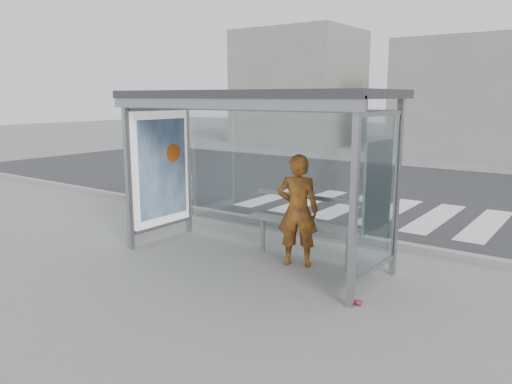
# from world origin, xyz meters

# --- Properties ---
(ground) EXTENTS (80.00, 80.00, 0.00)m
(ground) POSITION_xyz_m (0.00, 0.00, 0.00)
(ground) COLOR slate
(ground) RESTS_ON ground
(road) EXTENTS (30.00, 10.00, 0.01)m
(road) POSITION_xyz_m (0.00, 7.00, 0.00)
(road) COLOR #2A2A2D
(road) RESTS_ON ground
(curb) EXTENTS (30.00, 0.18, 0.12)m
(curb) POSITION_xyz_m (0.00, 1.95, 0.06)
(curb) COLOR gray
(curb) RESTS_ON ground
(crosswalk) EXTENTS (5.55, 3.00, 0.00)m
(crosswalk) POSITION_xyz_m (0.00, 4.50, 0.00)
(crosswalk) COLOR silver
(crosswalk) RESTS_ON ground
(bus_shelter) EXTENTS (4.25, 1.65, 2.62)m
(bus_shelter) POSITION_xyz_m (-0.37, 0.06, 1.98)
(bus_shelter) COLOR gray
(bus_shelter) RESTS_ON ground
(building_left) EXTENTS (6.00, 5.00, 6.00)m
(building_left) POSITION_xyz_m (-10.00, 18.00, 3.00)
(building_left) COLOR gray
(building_left) RESTS_ON ground
(building_center) EXTENTS (8.00, 5.00, 5.00)m
(building_center) POSITION_xyz_m (0.00, 18.00, 2.50)
(building_center) COLOR gray
(building_center) RESTS_ON ground
(person) EXTENTS (0.73, 0.62, 1.70)m
(person) POSITION_xyz_m (0.67, 0.25, 0.85)
(person) COLOR #E44915
(person) RESTS_ON ground
(bench) EXTENTS (1.97, 0.33, 1.02)m
(bench) POSITION_xyz_m (0.64, 0.50, 0.60)
(bench) COLOR gray
(bench) RESTS_ON ground
(soda_can) EXTENTS (0.13, 0.07, 0.07)m
(soda_can) POSITION_xyz_m (2.04, -0.60, 0.03)
(soda_can) COLOR #DA4059
(soda_can) RESTS_ON ground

